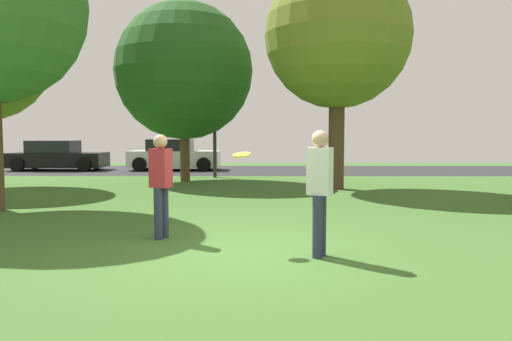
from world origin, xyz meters
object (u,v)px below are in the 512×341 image
Objects in this scene: birch_tree_lone at (184,71)px; parked_car_black at (57,157)px; frisbee_disc at (242,155)px; oak_tree_center at (338,36)px; person_catcher at (161,181)px; parked_car_white at (174,156)px; street_lamp_post at (215,120)px; person_thrower at (320,187)px.

birch_tree_lone reaches higher than parked_car_black.
parked_car_black is (-9.27, 15.83, -0.77)m from frisbee_disc.
oak_tree_center is 9.11m from frisbee_disc.
parked_car_white is (-2.48, 15.37, -0.28)m from person_catcher.
birch_tree_lone is at bearing -120.52° from street_lamp_post.
parked_car_white is 0.93× the size of street_lamp_post.
frisbee_disc is at bearing 0.00° from person_catcher.
person_catcher is at bearing 0.00° from person_thrower.
person_catcher is 0.41× the size of parked_car_white.
oak_tree_center is at bearing -74.05° from person_thrower.
street_lamp_post is (-1.52, 12.07, 0.85)m from frisbee_disc.
oak_tree_center reaches higher than birch_tree_lone.
oak_tree_center reaches higher than frisbee_disc.
person_thrower is (-1.52, -8.62, -3.70)m from oak_tree_center.
frisbee_disc is (-2.62, -8.08, -3.28)m from oak_tree_center.
parked_car_white is at bearing 125.12° from person_catcher.
oak_tree_center is at bearing -33.10° from parked_car_black.
birch_tree_lone is at bearing -76.11° from parked_car_white.
birch_tree_lone is 1.47× the size of parked_car_black.
parked_car_black is at bearing -177.99° from parked_car_white.
oak_tree_center is at bearing 87.87° from person_catcher.
parked_car_white is at bearing 103.89° from birch_tree_lone.
birch_tree_lone is at bearing -38.05° from parked_car_black.
street_lamp_post reaches higher than parked_car_black.
frisbee_disc is at bearing -107.99° from oak_tree_center.
person_thrower is 17.28m from parked_car_white.
person_thrower is at bearing -57.64° from parked_car_black.
frisbee_disc is (2.45, -10.49, -2.53)m from birch_tree_lone.
oak_tree_center is at bearing 72.01° from frisbee_disc.
parked_car_black is at bearing 146.90° from oak_tree_center.
oak_tree_center is 14.76m from parked_car_black.
frisbee_disc is 18.36m from parked_car_black.
person_thrower reaches higher than person_catcher.
parked_car_white is (5.45, 0.19, 0.03)m from parked_car_black.
frisbee_disc is at bearing -76.60° from parked_car_white.
frisbee_disc is (1.34, -0.65, 0.46)m from person_catcher.
person_thrower reaches higher than frisbee_disc.
person_thrower is (3.55, -11.03, -2.95)m from birch_tree_lone.
birch_tree_lone is at bearing 103.14° from frisbee_disc.
oak_tree_center is at bearing -43.93° from street_lamp_post.
person_catcher is (1.11, -9.84, -2.99)m from birch_tree_lone.
oak_tree_center reaches higher than street_lamp_post.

